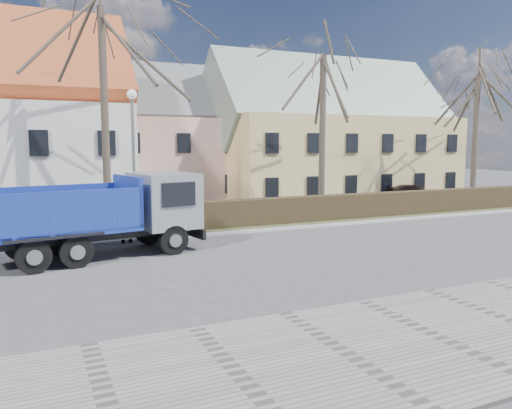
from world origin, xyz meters
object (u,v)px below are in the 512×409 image
streetlight (134,161)px  parked_car_a (59,211)px  dump_truck (91,216)px  cart_frame (122,236)px  parked_car_b (414,193)px

streetlight → parked_car_a: bearing=127.5°
dump_truck → streetlight: (2.45, 4.76, 1.76)m
streetlight → cart_frame: bearing=-112.5°
streetlight → parked_car_b: bearing=11.6°
dump_truck → streetlight: size_ratio=1.16×
parked_car_a → streetlight: bearing=-137.0°
dump_truck → cart_frame: size_ratio=10.54×
streetlight → parked_car_b: (20.32, 4.16, -2.69)m
dump_truck → streetlight: bearing=52.5°
streetlight → parked_car_a: size_ratio=1.72×
dump_truck → parked_car_a: 8.88m
cart_frame → parked_car_a: 6.96m
dump_truck → parked_car_b: (22.77, 8.93, -0.93)m
streetlight → parked_car_b: size_ratio=1.60×
cart_frame → parked_car_b: bearing=17.5°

